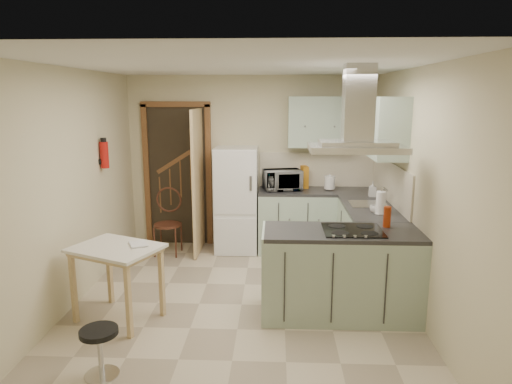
{
  "coord_description": "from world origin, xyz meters",
  "views": [
    {
      "loc": [
        0.36,
        -4.55,
        2.21
      ],
      "look_at": [
        0.14,
        0.45,
        1.15
      ],
      "focal_mm": 32.0,
      "sensor_mm": 36.0,
      "label": 1
    }
  ],
  "objects_px": {
    "stool": "(100,352)",
    "microwave": "(282,180)",
    "extractor_hood": "(356,148)",
    "peninsula": "(341,273)",
    "bentwood_chair": "(168,225)",
    "fridge": "(237,200)",
    "drop_leaf_table": "(118,283)"
  },
  "relations": [
    {
      "from": "drop_leaf_table",
      "to": "stool",
      "type": "height_order",
      "value": "drop_leaf_table"
    },
    {
      "from": "drop_leaf_table",
      "to": "microwave",
      "type": "bearing_deg",
      "value": 76.19
    },
    {
      "from": "stool",
      "to": "microwave",
      "type": "relative_size",
      "value": 0.79
    },
    {
      "from": "drop_leaf_table",
      "to": "bentwood_chair",
      "type": "relative_size",
      "value": 0.95
    },
    {
      "from": "fridge",
      "to": "extractor_hood",
      "type": "relative_size",
      "value": 1.67
    },
    {
      "from": "microwave",
      "to": "bentwood_chair",
      "type": "bearing_deg",
      "value": 174.83
    },
    {
      "from": "drop_leaf_table",
      "to": "microwave",
      "type": "relative_size",
      "value": 1.58
    },
    {
      "from": "bentwood_chair",
      "to": "stool",
      "type": "height_order",
      "value": "bentwood_chair"
    },
    {
      "from": "extractor_hood",
      "to": "bentwood_chair",
      "type": "xyz_separation_m",
      "value": [
        -2.29,
        1.75,
        -1.29
      ]
    },
    {
      "from": "bentwood_chair",
      "to": "microwave",
      "type": "xyz_separation_m",
      "value": [
        1.61,
        0.23,
        0.62
      ]
    },
    {
      "from": "bentwood_chair",
      "to": "peninsula",
      "type": "bearing_deg",
      "value": -35.74
    },
    {
      "from": "stool",
      "to": "microwave",
      "type": "xyz_separation_m",
      "value": [
        1.48,
        3.12,
        0.84
      ]
    },
    {
      "from": "fridge",
      "to": "microwave",
      "type": "relative_size",
      "value": 2.91
    },
    {
      "from": "microwave",
      "to": "peninsula",
      "type": "bearing_deg",
      "value": -87.16
    },
    {
      "from": "extractor_hood",
      "to": "drop_leaf_table",
      "type": "relative_size",
      "value": 1.11
    },
    {
      "from": "microwave",
      "to": "extractor_hood",
      "type": "bearing_deg",
      "value": -84.53
    },
    {
      "from": "extractor_hood",
      "to": "drop_leaf_table",
      "type": "height_order",
      "value": "extractor_hood"
    },
    {
      "from": "peninsula",
      "to": "bentwood_chair",
      "type": "xyz_separation_m",
      "value": [
        -2.19,
        1.75,
        -0.02
      ]
    },
    {
      "from": "extractor_hood",
      "to": "microwave",
      "type": "xyz_separation_m",
      "value": [
        -0.67,
        1.98,
        -0.68
      ]
    },
    {
      "from": "extractor_hood",
      "to": "drop_leaf_table",
      "type": "xyz_separation_m",
      "value": [
        -2.33,
        -0.19,
        -1.34
      ]
    },
    {
      "from": "extractor_hood",
      "to": "bentwood_chair",
      "type": "bearing_deg",
      "value": 142.57
    },
    {
      "from": "peninsula",
      "to": "bentwood_chair",
      "type": "bearing_deg",
      "value": 141.32
    },
    {
      "from": "bentwood_chair",
      "to": "microwave",
      "type": "height_order",
      "value": "microwave"
    },
    {
      "from": "fridge",
      "to": "peninsula",
      "type": "relative_size",
      "value": 0.97
    },
    {
      "from": "stool",
      "to": "microwave",
      "type": "distance_m",
      "value": 3.55
    },
    {
      "from": "fridge",
      "to": "peninsula",
      "type": "height_order",
      "value": "fridge"
    },
    {
      "from": "fridge",
      "to": "bentwood_chair",
      "type": "height_order",
      "value": "fridge"
    },
    {
      "from": "drop_leaf_table",
      "to": "microwave",
      "type": "height_order",
      "value": "microwave"
    },
    {
      "from": "peninsula",
      "to": "bentwood_chair",
      "type": "distance_m",
      "value": 2.8
    },
    {
      "from": "stool",
      "to": "microwave",
      "type": "bearing_deg",
      "value": 64.6
    },
    {
      "from": "fridge",
      "to": "peninsula",
      "type": "xyz_separation_m",
      "value": [
        1.22,
        -1.98,
        -0.3
      ]
    },
    {
      "from": "stool",
      "to": "peninsula",
      "type": "bearing_deg",
      "value": 28.98
    }
  ]
}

